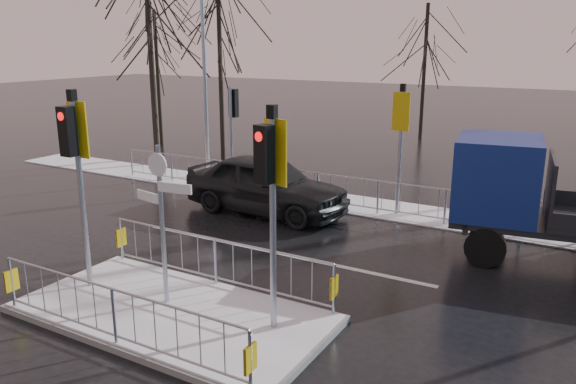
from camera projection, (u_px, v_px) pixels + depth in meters
The scene contains 12 objects.
ground at pixel (172, 316), 10.59m from camera, with size 120.00×120.00×0.00m, color black.
snow_verge at pixel (354, 205), 17.78m from camera, with size 30.00×2.00×0.04m, color white.
lane_markings at pixel (160, 324), 10.31m from camera, with size 8.00×11.38×0.01m.
traffic_island at pixel (171, 297), 10.50m from camera, with size 6.00×3.04×4.15m.
far_kerb_fixtures at pixel (358, 178), 16.95m from camera, with size 18.00×0.65×3.83m.
car_far_lane at pixel (266, 185), 16.82m from camera, with size 2.05×5.10×1.74m, color black.
flatbed_truck at pixel (535, 196), 13.10m from camera, with size 6.42×3.09×2.86m.
tree_near_a at pixel (148, 14), 23.26m from camera, with size 4.75×4.75×8.97m.
tree_near_b at pixel (220, 38), 23.57m from camera, with size 4.00×4.00×7.55m.
tree_near_c at pixel (156, 53), 26.74m from camera, with size 3.50×3.50×6.61m.
tree_far_a at pixel (426, 45), 28.71m from camera, with size 3.75×3.75×7.08m.
street_lamp_left at pixel (205, 56), 20.47m from camera, with size 1.25×0.18×8.20m.
Camera 1 is at (6.69, -7.24, 5.02)m, focal length 35.00 mm.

